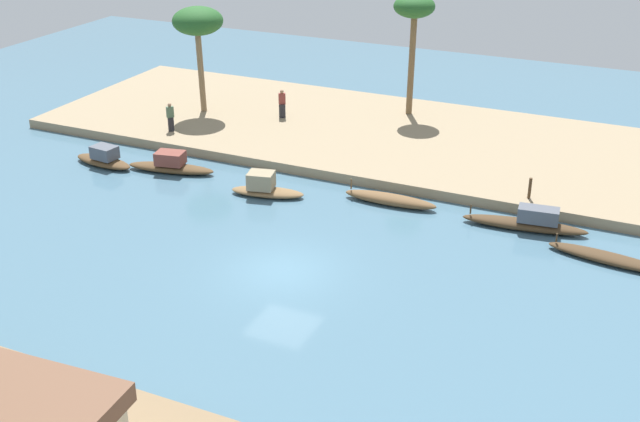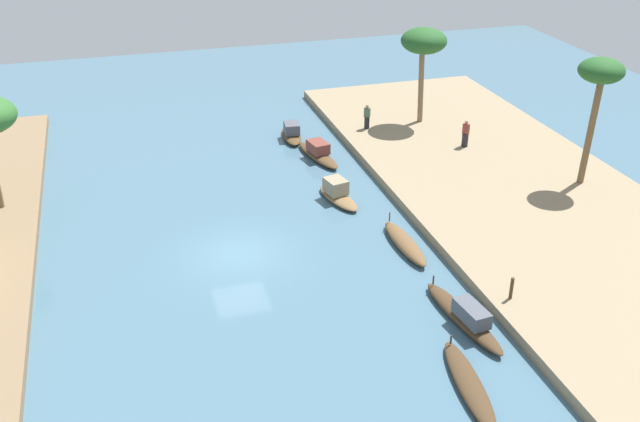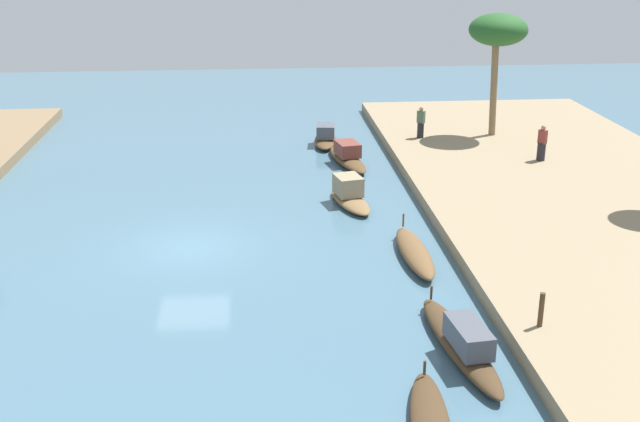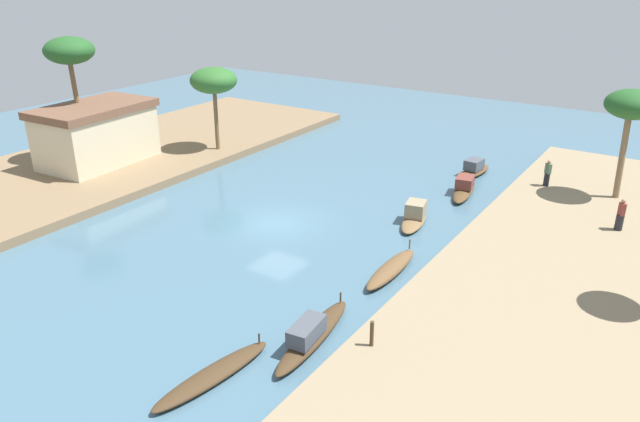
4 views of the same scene
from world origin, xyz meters
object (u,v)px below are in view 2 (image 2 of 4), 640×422
object	(u,v)px
sampan_near_left_bank	(469,384)
sampan_foreground	(337,193)
palm_tree_left_near	(600,77)
palm_tree_left_far	(424,43)
sampan_open_hull	(465,316)
sampan_midstream	(405,243)
person_on_near_bank	(367,118)
sampan_downstream_large	(292,133)
sampan_with_red_awning	(318,153)
mooring_post	(512,288)
person_by_mooring	(465,136)

from	to	relation	value
sampan_near_left_bank	sampan_foreground	distance (m)	15.28
sampan_near_left_bank	palm_tree_left_near	xyz separation A→B (m)	(12.71, -13.05, 6.13)
palm_tree_left_far	sampan_open_hull	bearing A→B (deg)	161.50
sampan_midstream	person_on_near_bank	distance (m)	14.22
person_on_near_bank	palm_tree_left_near	xyz separation A→B (m)	(-10.81, -8.36, 5.14)
sampan_downstream_large	palm_tree_left_far	world-z (taller)	palm_tree_left_far
palm_tree_left_near	sampan_foreground	bearing A→B (deg)	78.79
sampan_midstream	sampan_open_hull	distance (m)	6.20
sampan_with_red_awning	palm_tree_left_near	size ratio (longest dim) A/B	0.68
sampan_downstream_large	mooring_post	xyz separation A→B (m)	(-20.52, -3.77, 0.61)
sampan_downstream_large	sampan_open_hull	bearing A→B (deg)	-169.19
person_by_mooring	palm_tree_left_near	distance (m)	9.01
sampan_midstream	sampan_near_left_bank	xyz separation A→B (m)	(-9.67, 1.59, -0.06)
sampan_with_red_awning	person_on_near_bank	distance (m)	4.86
sampan_with_red_awning	person_on_near_bank	world-z (taller)	person_on_near_bank
palm_tree_left_far	sampan_near_left_bank	bearing A→B (deg)	160.61
sampan_midstream	mooring_post	xyz separation A→B (m)	(-5.76, -2.18, 0.74)
sampan_foreground	person_by_mooring	distance (m)	9.97
sampan_foreground	person_on_near_bank	distance (m)	9.47
sampan_foreground	person_by_mooring	bearing A→B (deg)	-80.22
person_by_mooring	sampan_near_left_bank	bearing A→B (deg)	119.33
sampan_midstream	sampan_with_red_awning	distance (m)	11.24
sampan_downstream_large	palm_tree_left_near	xyz separation A→B (m)	(-11.73, -13.05, 5.94)
sampan_near_left_bank	sampan_midstream	bearing A→B (deg)	-1.70
sampan_with_red_awning	sampan_foreground	size ratio (longest dim) A/B	1.28
palm_tree_left_far	person_on_near_bank	bearing A→B (deg)	94.14
sampan_open_hull	sampan_downstream_large	bearing A→B (deg)	-2.16
person_on_near_bank	palm_tree_left_far	bearing A→B (deg)	42.19
mooring_post	palm_tree_left_near	distance (m)	13.85
sampan_midstream	sampan_near_left_bank	bearing A→B (deg)	169.60
sampan_with_red_awning	person_on_near_bank	xyz separation A→B (m)	(2.65, -4.00, 0.81)
sampan_downstream_large	palm_tree_left_far	bearing A→B (deg)	-87.88
sampan_with_red_awning	sampan_downstream_large	distance (m)	3.63
person_by_mooring	sampan_midstream	bearing A→B (deg)	105.98
sampan_near_left_bank	sampan_open_hull	size ratio (longest dim) A/B	0.92
sampan_with_red_awning	mooring_post	distance (m)	17.25
mooring_post	palm_tree_left_far	xyz separation A→B (m)	(19.88, -4.60, 4.66)
sampan_near_left_bank	palm_tree_left_far	size ratio (longest dim) A/B	0.80
sampan_open_hull	mooring_post	bearing A→B (deg)	-85.09
sampan_foreground	person_by_mooring	size ratio (longest dim) A/B	2.20
palm_tree_left_near	person_by_mooring	bearing A→B (deg)	30.61
sampan_midstream	sampan_downstream_large	bearing A→B (deg)	5.12
sampan_near_left_bank	sampan_open_hull	xyz separation A→B (m)	(3.47, -1.57, 0.18)
sampan_foreground	palm_tree_left_far	world-z (taller)	palm_tree_left_far
sampan_foreground	sampan_near_left_bank	bearing A→B (deg)	167.03
sampan_midstream	sampan_foreground	bearing A→B (deg)	13.93
sampan_near_left_bank	sampan_open_hull	distance (m)	3.81
sampan_near_left_bank	sampan_downstream_large	size ratio (longest dim) A/B	1.36
sampan_midstream	person_on_near_bank	bearing A→B (deg)	-13.64
palm_tree_left_far	sampan_downstream_large	bearing A→B (deg)	85.59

